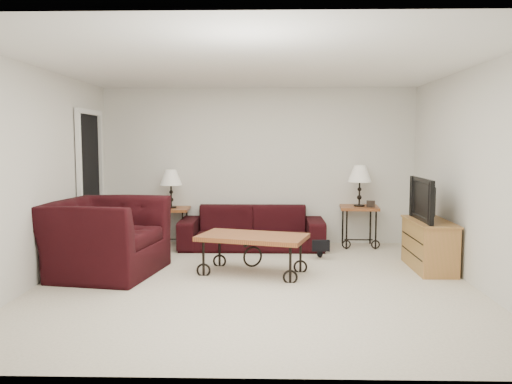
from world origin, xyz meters
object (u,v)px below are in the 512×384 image
sofa (252,228)px  television (429,199)px  lamp_left (171,189)px  side_table_left (172,227)px  armchair (104,237)px  backpack (320,241)px  tv_stand (429,245)px  lamp_right (360,186)px  side_table_right (359,226)px  coffee_table (253,254)px

sofa → television: 2.71m
television → lamp_left: bearing=-112.3°
side_table_left → armchair: 1.88m
armchair → backpack: 2.94m
lamp_left → backpack: (2.26, -0.82, -0.66)m
tv_stand → backpack: bearing=154.2°
side_table_left → lamp_right: size_ratio=0.94×
side_table_left → armchair: bearing=-105.5°
tv_stand → side_table_left: bearing=157.8°
side_table_right → lamp_right: lamp_right is taller
coffee_table → sofa: bearing=92.2°
armchair → side_table_left: bearing=-5.8°
side_table_right → tv_stand: (0.66, -1.47, -0.00)m
television → armchair: bearing=-85.3°
lamp_left → coffee_table: lamp_left is taller
sofa → side_table_right: sofa is taller
coffee_table → side_table_left: bearing=127.1°
side_table_right → coffee_table: size_ratio=0.49×
coffee_table → tv_stand: (2.27, 0.30, 0.07)m
lamp_left → armchair: size_ratio=0.42×
side_table_left → coffee_table: (1.34, -1.77, -0.06)m
lamp_right → backpack: size_ratio=1.31×
side_table_left → backpack: side_table_left is taller
coffee_table → tv_stand: bearing=7.5°
armchair → backpack: armchair is taller
armchair → television: size_ratio=1.50×
lamp_left → tv_stand: size_ratio=0.57×
coffee_table → lamp_right: bearing=47.7°
sofa → side_table_left: bearing=172.0°
sofa → side_table_right: size_ratio=3.46×
tv_stand → television: television is taller
sofa → coffee_table: bearing=-87.8°
armchair → lamp_right: bearing=-52.6°
side_table_right → lamp_left: (-2.95, 0.00, 0.58)m
side_table_right → coffee_table: 2.39m
side_table_right → lamp_right: size_ratio=1.00×
sofa → lamp_left: size_ratio=3.67×
side_table_left → coffee_table: side_table_left is taller
backpack → lamp_right: bearing=62.3°
lamp_right → coffee_table: bearing=-132.3°
side_table_right → coffee_table: bearing=-132.3°
side_table_left → armchair: armchair is taller
sofa → lamp_right: 1.80m
lamp_right → television: (0.64, -1.47, -0.05)m
side_table_left → side_table_right: 2.95m
side_table_left → lamp_right: bearing=0.0°
lamp_left → side_table_right: bearing=0.0°
backpack → armchair: bearing=-148.3°
sofa → side_table_left: sofa is taller
sofa → lamp_left: (-1.28, 0.18, 0.58)m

